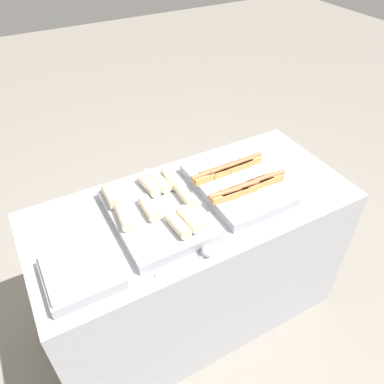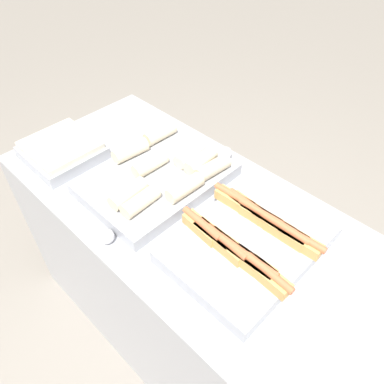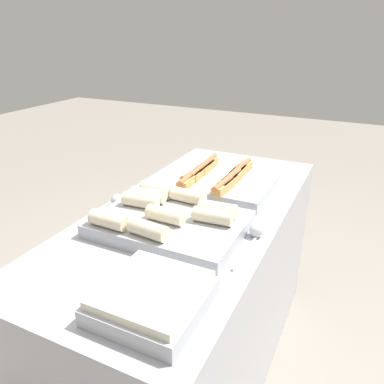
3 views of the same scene
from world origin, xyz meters
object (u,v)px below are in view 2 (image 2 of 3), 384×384
tray_wraps (159,176)px  serving_spoon_far (223,152)px  tray_side_front (62,150)px  tray_hotdogs (249,241)px  serving_spoon_near (103,234)px

tray_wraps → serving_spoon_far: (0.06, 0.29, -0.02)m
tray_side_front → serving_spoon_far: bearing=45.0°
tray_side_front → serving_spoon_far: size_ratio=1.14×
serving_spoon_far → tray_wraps: bearing=-102.2°
tray_hotdogs → serving_spoon_far: (-0.36, 0.29, -0.02)m
tray_wraps → tray_side_front: bearing=-156.8°
tray_hotdogs → serving_spoon_far: bearing=140.8°
tray_hotdogs → serving_spoon_far: tray_hotdogs is taller
tray_side_front → serving_spoon_near: (0.46, -0.13, -0.01)m
tray_hotdogs → serving_spoon_far: 0.47m
tray_wraps → tray_side_front: (-0.39, -0.17, -0.00)m
tray_wraps → serving_spoon_near: tray_wraps is taller
tray_hotdogs → serving_spoon_near: (-0.36, -0.29, -0.02)m
serving_spoon_near → serving_spoon_far: same height
tray_wraps → tray_hotdogs: bearing=-1.1°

